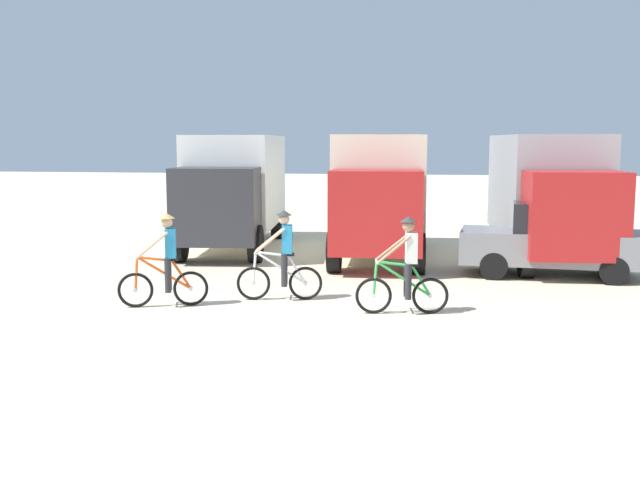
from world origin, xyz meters
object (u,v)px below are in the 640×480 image
box_truck_white_box (234,185)px  box_truck_grey_hauler (549,191)px  cyclist_cowboy_hat (282,259)px  sedan_parked (554,239)px  cyclist_orange_shirt (166,263)px  box_truck_cream_rv (380,189)px  cyclist_near_camera (406,269)px

box_truck_white_box → box_truck_grey_hauler: 8.99m
box_truck_white_box → box_truck_grey_hauler: (8.95, -0.88, 0.00)m
box_truck_white_box → cyclist_cowboy_hat: box_truck_white_box is taller
box_truck_grey_hauler → sedan_parked: bearing=-94.4°
cyclist_orange_shirt → box_truck_cream_rv: bearing=63.5°
box_truck_cream_rv → sedan_parked: size_ratio=1.59×
box_truck_cream_rv → cyclist_orange_shirt: (-3.52, -7.06, -1.03)m
cyclist_near_camera → box_truck_grey_hauler: bearing=63.8°
cyclist_cowboy_hat → cyclist_near_camera: (2.51, -0.82, 0.00)m
sedan_parked → cyclist_orange_shirt: cyclist_orange_shirt is taller
cyclist_cowboy_hat → sedan_parked: bearing=32.5°
box_truck_cream_rv → box_truck_grey_hauler: 4.51m
sedan_parked → box_truck_grey_hauler: bearing=85.6°
cyclist_near_camera → cyclist_cowboy_hat: bearing=161.9°
box_truck_white_box → sedan_parked: size_ratio=1.61×
box_truck_white_box → cyclist_cowboy_hat: size_ratio=3.82×
box_truck_white_box → cyclist_orange_shirt: bearing=-83.5°
box_truck_cream_rv → box_truck_grey_hauler: bearing=0.9°
box_truck_cream_rv → sedan_parked: box_truck_cream_rv is taller
cyclist_cowboy_hat → cyclist_near_camera: size_ratio=1.00×
box_truck_cream_rv → cyclist_near_camera: size_ratio=3.77×
box_truck_grey_hauler → cyclist_cowboy_hat: (-5.94, -6.18, -1.03)m
cyclist_cowboy_hat → cyclist_near_camera: 2.64m
box_truck_cream_rv → cyclist_near_camera: box_truck_cream_rv is taller
sedan_parked → cyclist_cowboy_hat: size_ratio=2.38×
box_truck_white_box → box_truck_cream_rv: (4.44, -0.96, 0.00)m
cyclist_cowboy_hat → box_truck_white_box: bearing=113.1°
box_truck_white_box → cyclist_near_camera: box_truck_white_box is taller
box_truck_white_box → sedan_parked: 9.45m
box_truck_grey_hauler → cyclist_orange_shirt: box_truck_grey_hauler is taller
cyclist_cowboy_hat → box_truck_grey_hauler: bearing=46.1°
box_truck_cream_rv → cyclist_cowboy_hat: bearing=-103.2°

